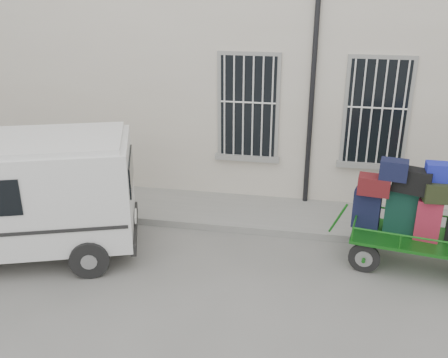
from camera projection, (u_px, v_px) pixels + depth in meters
name	position (u px, v px, depth m)	size (l,w,h in m)	color
ground	(245.00, 270.00, 8.92)	(80.00, 80.00, 0.00)	slate
building	(278.00, 56.00, 12.81)	(24.00, 5.15, 6.00)	beige
sidewalk	(260.00, 214.00, 10.89)	(24.00, 1.70, 0.15)	gray
luggage_cart	(427.00, 214.00, 8.58)	(2.91, 1.48, 2.02)	black
van	(6.00, 192.00, 8.92)	(4.86, 3.24, 2.28)	silver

